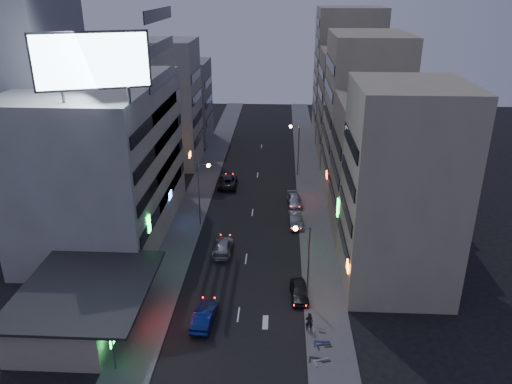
# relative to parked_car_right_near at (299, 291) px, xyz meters

# --- Properties ---
(ground) EXTENTS (180.00, 180.00, 0.00)m
(ground) POSITION_rel_parked_car_right_near_xyz_m (-5.60, -6.96, -0.70)
(ground) COLOR black
(ground) RESTS_ON ground
(sidewalk_left) EXTENTS (4.00, 120.00, 0.12)m
(sidewalk_left) POSITION_rel_parked_car_right_near_xyz_m (-13.60, 23.04, -0.64)
(sidewalk_left) COLOR #4C4C4F
(sidewalk_left) RESTS_ON ground
(sidewalk_right) EXTENTS (4.00, 120.00, 0.12)m
(sidewalk_right) POSITION_rel_parked_car_right_near_xyz_m (2.40, 23.04, -0.64)
(sidewalk_right) COLOR #4C4C4F
(sidewalk_right) RESTS_ON ground
(food_court) EXTENTS (11.00, 13.00, 3.88)m
(food_court) POSITION_rel_parked_car_right_near_xyz_m (-19.50, -4.96, 1.28)
(food_court) COLOR tan
(food_court) RESTS_ON ground
(white_building) EXTENTS (14.00, 24.00, 18.00)m
(white_building) POSITION_rel_parked_car_right_near_xyz_m (-22.60, 13.04, 8.30)
(white_building) COLOR #A9AAA5
(white_building) RESTS_ON ground
(grey_tower) EXTENTS (10.00, 14.00, 34.00)m
(grey_tower) POSITION_rel_parked_car_right_near_xyz_m (-31.60, 16.04, 16.30)
(grey_tower) COLOR gray
(grey_tower) RESTS_ON ground
(shophouse_near) EXTENTS (10.00, 11.00, 20.00)m
(shophouse_near) POSITION_rel_parked_car_right_near_xyz_m (9.40, 3.54, 9.30)
(shophouse_near) COLOR tan
(shophouse_near) RESTS_ON ground
(shophouse_mid) EXTENTS (11.00, 12.00, 16.00)m
(shophouse_mid) POSITION_rel_parked_car_right_near_xyz_m (9.90, 15.04, 7.30)
(shophouse_mid) COLOR gray
(shophouse_mid) RESTS_ON ground
(shophouse_far) EXTENTS (10.00, 14.00, 22.00)m
(shophouse_far) POSITION_rel_parked_car_right_near_xyz_m (9.40, 28.04, 10.30)
(shophouse_far) COLOR tan
(shophouse_far) RESTS_ON ground
(far_left_a) EXTENTS (11.00, 10.00, 20.00)m
(far_left_a) POSITION_rel_parked_car_right_near_xyz_m (-21.10, 38.04, 9.30)
(far_left_a) COLOR #A9AAA5
(far_left_a) RESTS_ON ground
(far_left_b) EXTENTS (12.00, 10.00, 15.00)m
(far_left_b) POSITION_rel_parked_car_right_near_xyz_m (-21.60, 51.04, 6.80)
(far_left_b) COLOR gray
(far_left_b) RESTS_ON ground
(far_right_a) EXTENTS (11.00, 12.00, 18.00)m
(far_right_a) POSITION_rel_parked_car_right_near_xyz_m (9.90, 43.04, 8.30)
(far_right_a) COLOR gray
(far_right_a) RESTS_ON ground
(far_right_b) EXTENTS (12.00, 12.00, 24.00)m
(far_right_b) POSITION_rel_parked_car_right_near_xyz_m (10.40, 57.04, 11.30)
(far_right_b) COLOR tan
(far_right_b) RESTS_ON ground
(billboard) EXTENTS (9.52, 3.75, 6.20)m
(billboard) POSITION_rel_parked_car_right_near_xyz_m (-18.59, 3.01, 20.96)
(billboard) COLOR #595B60
(billboard) RESTS_ON white_building
(street_lamp_right_near) EXTENTS (1.60, 0.44, 8.02)m
(street_lamp_right_near) POSITION_rel_parked_car_right_near_xyz_m (0.30, -0.96, 4.66)
(street_lamp_right_near) COLOR #595B60
(street_lamp_right_near) RESTS_ON sidewalk_right
(street_lamp_left) EXTENTS (1.60, 0.44, 8.02)m
(street_lamp_left) POSITION_rel_parked_car_right_near_xyz_m (-11.50, 15.04, 4.66)
(street_lamp_left) COLOR #595B60
(street_lamp_left) RESTS_ON sidewalk_left
(street_lamp_right_far) EXTENTS (1.60, 0.44, 8.02)m
(street_lamp_right_far) POSITION_rel_parked_car_right_near_xyz_m (0.30, 33.04, 4.66)
(street_lamp_right_far) COLOR #595B60
(street_lamp_right_far) RESTS_ON sidewalk_right
(parked_car_right_near) EXTENTS (1.92, 4.23, 1.41)m
(parked_car_right_near) POSITION_rel_parked_car_right_near_xyz_m (0.00, 0.00, 0.00)
(parked_car_right_near) COLOR #242429
(parked_car_right_near) RESTS_ON ground
(parked_car_right_mid) EXTENTS (1.79, 4.47, 1.45)m
(parked_car_right_mid) POSITION_rel_parked_car_right_near_xyz_m (0.00, 15.59, 0.02)
(parked_car_right_mid) COLOR gray
(parked_car_right_mid) RESTS_ON ground
(parked_car_left) EXTENTS (2.89, 5.92, 1.62)m
(parked_car_left) POSITION_rel_parked_car_right_near_xyz_m (-9.85, 28.21, 0.11)
(parked_car_left) COLOR #252429
(parked_car_left) RESTS_ON ground
(parked_car_right_far) EXTENTS (2.29, 4.75, 1.33)m
(parked_car_right_far) POSITION_rel_parked_car_right_near_xyz_m (0.00, 21.68, -0.04)
(parked_car_right_far) COLOR #AAACB2
(parked_car_right_far) RESTS_ON ground
(road_car_blue) EXTENTS (2.04, 4.81, 1.54)m
(road_car_blue) POSITION_rel_parked_car_right_near_xyz_m (-8.48, -4.36, 0.07)
(road_car_blue) COLOR navy
(road_car_blue) RESTS_ON ground
(road_car_silver) EXTENTS (2.07, 5.03, 1.46)m
(road_car_silver) POSITION_rel_parked_car_right_near_xyz_m (-8.29, 8.39, 0.02)
(road_car_silver) COLOR #A8A9B0
(road_car_silver) RESTS_ON ground
(person) EXTENTS (0.68, 0.46, 1.83)m
(person) POSITION_rel_parked_car_right_near_xyz_m (0.70, -5.04, 0.33)
(person) COLOR black
(person) RESTS_ON sidewalk_right
(scooter_black_a) EXTENTS (0.85, 1.92, 1.14)m
(scooter_black_a) POSITION_rel_parked_car_right_near_xyz_m (1.87, -8.46, -0.01)
(scooter_black_a) COLOR black
(scooter_black_a) RESTS_ON sidewalk_right
(scooter_silver_a) EXTENTS (1.31, 2.08, 1.21)m
(scooter_silver_a) POSITION_rel_parked_car_right_near_xyz_m (2.08, -8.32, 0.02)
(scooter_silver_a) COLOR #929599
(scooter_silver_a) RESTS_ON sidewalk_right
(scooter_blue) EXTENTS (0.69, 2.04, 1.25)m
(scooter_blue) POSITION_rel_parked_car_right_near_xyz_m (2.45, -6.37, 0.04)
(scooter_blue) COLOR navy
(scooter_blue) RESTS_ON sidewalk_right
(scooter_black_b) EXTENTS (0.93, 1.91, 1.12)m
(scooter_black_b) POSITION_rel_parked_car_right_near_xyz_m (2.48, -6.64, -0.02)
(scooter_black_b) COLOR black
(scooter_black_b) RESTS_ON sidewalk_right
(scooter_silver_b) EXTENTS (0.97, 1.76, 1.02)m
(scooter_silver_b) POSITION_rel_parked_car_right_near_xyz_m (2.24, -5.01, -0.07)
(scooter_silver_b) COLOR gray
(scooter_silver_b) RESTS_ON sidewalk_right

